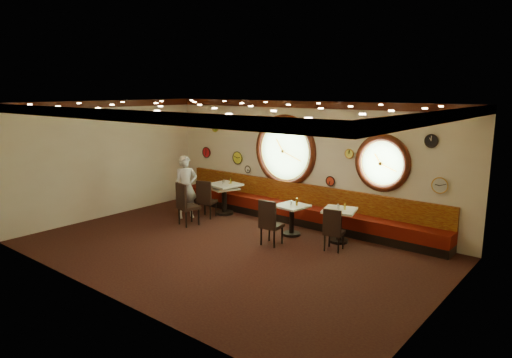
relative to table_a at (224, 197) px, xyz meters
name	(u,v)px	position (x,y,z in m)	size (l,w,h in m)	color
floor	(228,250)	(2.11, -2.13, -0.48)	(9.00, 6.00, 0.00)	black
ceiling	(226,104)	(2.11, -2.13, 2.72)	(9.00, 6.00, 0.02)	gold
wall_back	(304,162)	(2.11, 0.87, 1.12)	(9.00, 0.02, 3.20)	beige
wall_front	(103,207)	(2.11, -5.13, 1.12)	(9.00, 0.02, 3.20)	beige
wall_left	(107,159)	(-2.39, -2.13, 1.12)	(0.02, 6.00, 3.20)	beige
wall_right	(442,215)	(6.61, -2.13, 1.12)	(0.02, 6.00, 3.20)	beige
molding_back	(304,105)	(2.11, 0.82, 2.63)	(9.00, 0.10, 0.18)	#38130A
molding_front	(100,114)	(2.11, -5.08, 2.63)	(9.00, 0.10, 0.18)	#38130A
molding_left	(105,104)	(-2.34, -2.13, 2.63)	(0.10, 6.00, 0.18)	#38130A
molding_right	(446,116)	(6.56, -2.13, 2.63)	(0.10, 6.00, 0.18)	#38130A
banquette_base	(297,219)	(2.11, 0.59, -0.38)	(8.00, 0.55, 0.20)	black
banquette_seat	(297,210)	(2.11, 0.59, -0.13)	(8.00, 0.55, 0.30)	#540D07
banquette_back	(302,194)	(2.11, 0.81, 0.27)	(8.00, 0.10, 0.55)	#651008
porthole_left_glass	(285,151)	(1.51, 0.86, 1.37)	(1.66, 1.66, 0.02)	#8AC475
porthole_left_frame	(285,151)	(1.51, 0.85, 1.37)	(1.98, 1.98, 0.18)	#38130A
porthole_left_ring	(284,151)	(1.51, 0.82, 1.37)	(1.61, 1.61, 0.03)	gold
porthole_right_glass	(383,163)	(4.31, 0.86, 1.32)	(1.10, 1.10, 0.02)	#8AC475
porthole_right_frame	(382,163)	(4.31, 0.85, 1.32)	(1.38, 1.38, 0.18)	#38130A
porthole_right_ring	(382,163)	(4.31, 0.82, 1.32)	(1.09, 1.09, 0.03)	gold
wall_clock_0	(215,128)	(-1.09, 0.83, 1.87)	(0.26, 0.26, 0.03)	#87B624
wall_clock_1	(248,169)	(0.21, 0.83, 0.72)	(0.20, 0.20, 0.03)	silver
wall_clock_2	(331,181)	(2.96, 0.83, 0.72)	(0.24, 0.24, 0.03)	red
wall_clock_3	(245,126)	(0.11, 0.83, 1.97)	(0.24, 0.24, 0.03)	black
wall_clock_4	(238,158)	(-0.19, 0.83, 1.02)	(0.36, 0.36, 0.03)	yellow
wall_clock_5	(432,141)	(5.41, 0.83, 1.92)	(0.28, 0.28, 0.03)	black
wall_clock_6	(349,154)	(3.46, 0.83, 1.47)	(0.22, 0.22, 0.03)	#EBF551
wall_clock_7	(207,152)	(-1.49, 0.83, 1.07)	(0.32, 0.32, 0.03)	red
wall_clock_8	(440,185)	(5.66, 0.83, 0.97)	(0.34, 0.34, 0.03)	silver
wall_clock_9	(329,128)	(2.86, 0.83, 2.07)	(0.30, 0.30, 0.03)	#ADD342
table_a	(224,197)	(0.00, 0.00, 0.00)	(0.88, 0.88, 0.77)	black
table_b	(224,195)	(0.03, 0.00, 0.07)	(0.88, 0.88, 0.88)	black
table_c	(292,216)	(2.61, -0.38, -0.01)	(0.76, 0.76, 0.76)	black
table_d	(339,221)	(3.75, -0.11, 0.01)	(0.89, 0.89, 0.79)	black
chair_a	(206,197)	(-0.08, -0.64, 0.12)	(0.56, 0.56, 0.65)	black
chair_b	(185,201)	(0.00, -1.47, 0.16)	(0.57, 0.57, 0.70)	black
chair_c	(270,220)	(2.65, -1.32, 0.12)	(0.48, 0.48, 0.66)	black
chair_d	(333,227)	(3.95, -0.74, 0.07)	(0.47, 0.47, 0.59)	black
condiment_a_salt	(221,185)	(-0.13, 0.03, 0.34)	(0.04, 0.04, 0.11)	#BABABE
condiment_b_salt	(224,181)	(-0.06, 0.08, 0.44)	(0.04, 0.04, 0.10)	silver
condiment_c_salt	(291,202)	(2.56, -0.34, 0.32)	(0.04, 0.04, 0.11)	silver
condiment_d_salt	(338,206)	(3.68, -0.06, 0.36)	(0.04, 0.04, 0.11)	silver
condiment_a_pepper	(224,186)	(0.07, -0.05, 0.34)	(0.04, 0.04, 0.11)	silver
condiment_b_pepper	(223,182)	(0.03, -0.06, 0.44)	(0.03, 0.03, 0.10)	silver
condiment_c_pepper	(291,203)	(2.60, -0.40, 0.33)	(0.04, 0.04, 0.11)	silver
condiment_d_pepper	(339,207)	(3.75, -0.15, 0.36)	(0.04, 0.04, 0.11)	silver
condiment_a_bottle	(229,185)	(0.13, 0.10, 0.35)	(0.04, 0.04, 0.14)	gold
condiment_b_bottle	(231,181)	(0.15, 0.14, 0.48)	(0.05, 0.05, 0.16)	gold
condiment_c_bottle	(297,202)	(2.72, -0.34, 0.36)	(0.06, 0.06, 0.18)	gold
condiment_d_bottle	(345,206)	(3.86, -0.07, 0.38)	(0.05, 0.05, 0.15)	yellow
waiter	(186,187)	(-0.55, -0.93, 0.38)	(0.63, 0.41, 1.72)	silver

